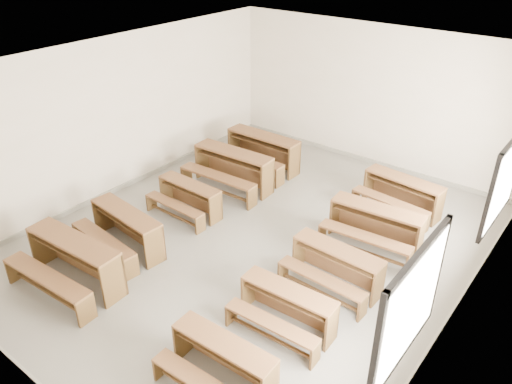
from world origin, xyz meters
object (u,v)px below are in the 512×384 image
Objects in this scene: desk_set_1 at (125,227)px; desk_set_3 at (232,166)px; desk_set_0 at (73,259)px; desk_set_6 at (287,306)px; desk_set_8 at (375,224)px; desk_set_5 at (222,360)px; desk_set_4 at (262,149)px; desk_set_7 at (336,264)px; desk_set_9 at (401,192)px; desk_set_2 at (189,196)px.

desk_set_1 is 2.90m from desk_set_3.
desk_set_6 is at bearing 18.27° from desk_set_0.
desk_set_8 is (3.40, -0.12, -0.05)m from desk_set_3.
desk_set_5 is at bearing -14.06° from desk_set_1.
desk_set_4 is 4.37m from desk_set_7.
desk_set_6 is at bearing -95.75° from desk_set_8.
desk_set_1 is 1.02× the size of desk_set_9.
desk_set_9 is (3.35, 0.15, -0.06)m from desk_set_4.
desk_set_6 is (0.07, 1.29, -0.00)m from desk_set_5.
desk_set_5 is (3.26, -1.15, -0.05)m from desk_set_1.
desk_set_0 is at bearing -86.77° from desk_set_2.
desk_set_5 is 0.89× the size of desk_set_9.
desk_set_4 reaches higher than desk_set_7.
desk_set_9 is (-0.11, 1.39, -0.02)m from desk_set_8.
desk_set_0 is 1.26× the size of desk_set_5.
desk_set_6 is (3.33, 0.14, -0.05)m from desk_set_1.
desk_set_6 is at bearing -92.01° from desk_set_7.
desk_set_1 is 1.11× the size of desk_set_7.
desk_set_2 is at bearing 94.71° from desk_set_1.
desk_set_0 is 1.12× the size of desk_set_9.
desk_set_7 is (3.41, 1.38, -0.03)m from desk_set_1.
desk_set_0 is 1.14m from desk_set_1.
desk_set_7 is 2.79m from desk_set_9.
desk_set_1 reaches higher than desk_set_7.
desk_set_6 is 2.64m from desk_set_8.
desk_set_4 is at bearing 155.68° from desk_set_8.
desk_set_8 reaches higher than desk_set_2.
desk_set_8 is at bearing -19.58° from desk_set_4.
desk_set_5 is 0.86× the size of desk_set_8.
desk_set_3 is 1.13× the size of desk_set_9.
desk_set_0 is 6.16m from desk_set_9.
desk_set_2 is 3.40m from desk_set_7.
desk_set_1 reaches higher than desk_set_2.
desk_set_8 is at bearing -4.76° from desk_set_3.
desk_set_3 is at bearing -87.01° from desk_set_4.
desk_set_9 is at bearing 89.96° from desk_set_8.
desk_set_7 reaches higher than desk_set_6.
desk_set_8 reaches higher than desk_set_6.
desk_set_1 reaches higher than desk_set_5.
desk_set_5 is at bearing -91.87° from desk_set_7.
desk_set_0 is 1.09× the size of desk_set_1.
desk_set_3 is 1.23× the size of desk_set_7.
desk_set_9 reaches higher than desk_set_2.
desk_set_4 is at bearing 90.11° from desk_set_3.
desk_set_7 is at bearing -93.66° from desk_set_8.
desk_set_7 is (3.43, -1.52, -0.09)m from desk_set_3.
desk_set_9 reaches higher than desk_set_5.
desk_set_9 is at bearing 18.33° from desk_set_3.
desk_set_7 is at bearing -26.67° from desk_set_3.
desk_set_1 is 1.15× the size of desk_set_5.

